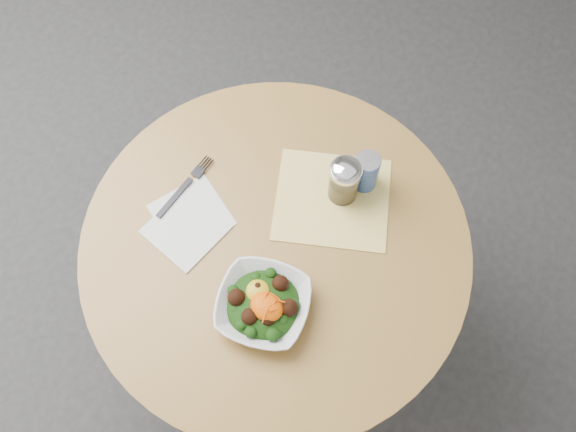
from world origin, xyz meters
name	(u,v)px	position (x,y,z in m)	size (l,w,h in m)	color
ground	(279,328)	(0.00, 0.00, 0.00)	(6.00, 6.00, 0.00)	#29292B
table	(277,272)	(0.00, 0.00, 0.55)	(0.90, 0.90, 0.75)	black
cloth_napkin	(332,199)	(0.05, 0.17, 0.75)	(0.27, 0.24, 0.00)	#E5B20C
paper_napkins	(189,222)	(-0.20, -0.07, 0.75)	(0.20, 0.22, 0.00)	silver
salad_bowl	(263,305)	(0.07, -0.14, 0.78)	(0.25, 0.25, 0.07)	silver
fork	(186,185)	(-0.26, 0.00, 0.76)	(0.03, 0.19, 0.00)	black
spice_shaker	(344,181)	(0.06, 0.19, 0.82)	(0.07, 0.07, 0.13)	silver
beverage_can	(366,172)	(0.09, 0.25, 0.81)	(0.06, 0.06, 0.11)	navy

